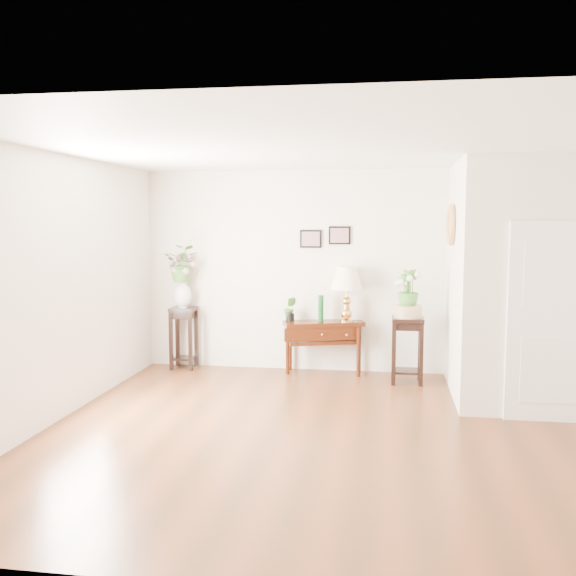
% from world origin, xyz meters
% --- Properties ---
extents(floor, '(6.00, 5.50, 0.02)m').
position_xyz_m(floor, '(0.00, 0.00, 0.00)').
color(floor, brown).
rests_on(floor, ground).
extents(ceiling, '(6.00, 5.50, 0.02)m').
position_xyz_m(ceiling, '(0.00, 0.00, 2.80)').
color(ceiling, white).
rests_on(ceiling, ground).
extents(wall_back, '(6.00, 0.02, 2.80)m').
position_xyz_m(wall_back, '(0.00, 2.75, 1.40)').
color(wall_back, silver).
rests_on(wall_back, ground).
extents(wall_front, '(6.00, 0.02, 2.80)m').
position_xyz_m(wall_front, '(0.00, -2.75, 1.40)').
color(wall_front, silver).
rests_on(wall_front, ground).
extents(wall_left, '(0.02, 5.50, 2.80)m').
position_xyz_m(wall_left, '(-3.00, 0.00, 1.40)').
color(wall_left, silver).
rests_on(wall_left, ground).
extents(partition, '(1.80, 1.95, 2.80)m').
position_xyz_m(partition, '(2.10, 1.77, 1.40)').
color(partition, silver).
rests_on(partition, floor).
extents(door, '(0.90, 0.05, 2.10)m').
position_xyz_m(door, '(2.10, 0.78, 1.05)').
color(door, white).
rests_on(door, floor).
extents(art_print_left, '(0.30, 0.02, 0.25)m').
position_xyz_m(art_print_left, '(-0.65, 2.73, 1.85)').
color(art_print_left, black).
rests_on(art_print_left, wall_back).
extents(art_print_right, '(0.30, 0.02, 0.25)m').
position_xyz_m(art_print_right, '(-0.25, 2.73, 1.90)').
color(art_print_right, black).
rests_on(art_print_right, wall_back).
extents(wall_ornament, '(0.07, 0.51, 0.51)m').
position_xyz_m(wall_ornament, '(1.16, 1.90, 2.05)').
color(wall_ornament, tan).
rests_on(wall_ornament, partition).
extents(console_table, '(1.15, 0.68, 0.73)m').
position_xyz_m(console_table, '(-0.44, 2.54, 0.36)').
color(console_table, '#421E07').
rests_on(console_table, floor).
extents(table_lamp, '(0.56, 0.56, 0.77)m').
position_xyz_m(table_lamp, '(-0.13, 2.54, 1.08)').
color(table_lamp, '#D8A253').
rests_on(table_lamp, console_table).
extents(green_vase, '(0.08, 0.08, 0.36)m').
position_xyz_m(green_vase, '(-0.49, 2.54, 0.90)').
color(green_vase, '#0E4B1C').
rests_on(green_vase, console_table).
extents(potted_plant, '(0.18, 0.15, 0.31)m').
position_xyz_m(potted_plant, '(-0.91, 2.54, 0.88)').
color(potted_plant, '#40822E').
rests_on(potted_plant, console_table).
extents(plant_stand_a, '(0.34, 0.34, 0.88)m').
position_xyz_m(plant_stand_a, '(-2.44, 2.54, 0.44)').
color(plant_stand_a, black).
rests_on(plant_stand_a, floor).
extents(porcelain_vase, '(0.29, 0.29, 0.41)m').
position_xyz_m(porcelain_vase, '(-2.44, 2.54, 1.10)').
color(porcelain_vase, white).
rests_on(porcelain_vase, plant_stand_a).
extents(lily_arrangement, '(0.49, 0.43, 0.52)m').
position_xyz_m(lily_arrangement, '(-2.44, 2.54, 1.54)').
color(lily_arrangement, '#40822E').
rests_on(lily_arrangement, porcelain_vase).
extents(plant_stand_b, '(0.41, 0.41, 0.86)m').
position_xyz_m(plant_stand_b, '(0.68, 2.20, 0.43)').
color(plant_stand_b, black).
rests_on(plant_stand_b, floor).
extents(ceramic_bowl, '(0.40, 0.40, 0.16)m').
position_xyz_m(ceramic_bowl, '(0.68, 2.20, 0.94)').
color(ceramic_bowl, beige).
rests_on(ceramic_bowl, plant_stand_b).
extents(narcissus, '(0.37, 0.37, 0.50)m').
position_xyz_m(narcissus, '(0.68, 2.20, 1.23)').
color(narcissus, '#40822E').
rests_on(narcissus, ceramic_bowl).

